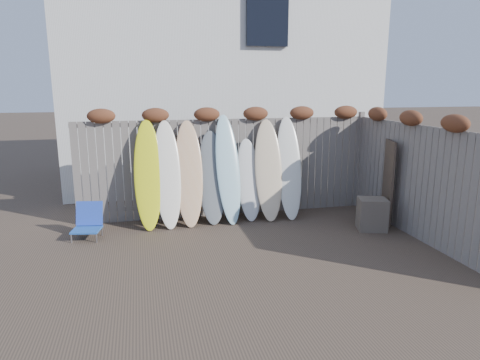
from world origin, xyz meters
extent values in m
plane|color=#493A2D|center=(0.00, 0.00, 0.00)|extent=(80.00, 80.00, 0.00)
cube|color=slate|center=(0.00, 2.40, 1.00)|extent=(6.00, 0.10, 2.00)
cube|color=slate|center=(3.00, 2.40, 1.05)|extent=(0.10, 0.10, 2.10)
ellipsoid|color=brown|center=(-2.40, 2.36, 2.10)|extent=(0.52, 0.28, 0.28)
ellipsoid|color=brown|center=(-1.40, 2.36, 2.10)|extent=(0.52, 0.28, 0.28)
ellipsoid|color=brown|center=(-0.40, 2.36, 2.10)|extent=(0.52, 0.28, 0.28)
ellipsoid|color=brown|center=(0.60, 2.36, 2.10)|extent=(0.52, 0.28, 0.28)
ellipsoid|color=brown|center=(1.60, 2.36, 2.10)|extent=(0.52, 0.28, 0.28)
ellipsoid|color=brown|center=(2.60, 2.36, 2.10)|extent=(0.52, 0.28, 0.28)
cube|color=slate|center=(3.00, 0.20, 1.00)|extent=(0.10, 4.40, 2.00)
ellipsoid|color=brown|center=(2.96, -0.50, 2.10)|extent=(0.28, 0.56, 0.28)
ellipsoid|color=brown|center=(2.96, 0.60, 2.10)|extent=(0.28, 0.56, 0.28)
ellipsoid|color=brown|center=(2.96, 1.70, 2.10)|extent=(0.28, 0.56, 0.28)
cube|color=silver|center=(0.50, 6.50, 3.00)|extent=(8.00, 5.00, 6.00)
cube|color=black|center=(1.30, 3.95, 4.20)|extent=(1.00, 0.12, 1.30)
cube|color=#2358B1|center=(-2.71, 1.50, 0.18)|extent=(0.54, 0.49, 0.03)
cube|color=blue|center=(-2.67, 1.72, 0.41)|extent=(0.49, 0.23, 0.43)
cylinder|color=silver|center=(-2.96, 1.36, 0.09)|extent=(0.03, 0.03, 0.18)
cylinder|color=#A5A5AC|center=(-2.89, 1.71, 0.09)|extent=(0.03, 0.03, 0.18)
cylinder|color=#ABAAB1|center=(-2.53, 1.28, 0.09)|extent=(0.03, 0.03, 0.18)
cylinder|color=#A1A0A7|center=(-2.47, 1.63, 0.09)|extent=(0.03, 0.03, 0.18)
cube|color=brown|center=(2.46, 0.81, 0.30)|extent=(0.62, 0.56, 0.60)
cube|color=#3A3223|center=(2.98, 1.28, 0.82)|extent=(0.38, 1.06, 1.64)
ellipsoid|color=yellow|center=(-1.60, 1.97, 1.02)|extent=(0.55, 0.75, 2.04)
ellipsoid|color=white|center=(-1.24, 1.97, 1.01)|extent=(0.51, 0.72, 2.02)
ellipsoid|color=#E8A26A|center=(-0.83, 1.98, 1.00)|extent=(0.57, 0.74, 2.01)
ellipsoid|color=slate|center=(-0.37, 2.00, 0.90)|extent=(0.58, 0.68, 1.79)
ellipsoid|color=#A3D3E1|center=(-0.06, 1.98, 1.05)|extent=(0.53, 0.78, 2.11)
ellipsoid|color=silver|center=(0.38, 2.03, 0.81)|extent=(0.49, 0.59, 1.62)
ellipsoid|color=beige|center=(0.78, 1.98, 1.00)|extent=(0.61, 0.75, 2.00)
ellipsoid|color=silver|center=(1.21, 1.98, 1.02)|extent=(0.56, 0.76, 2.04)
camera|label=1|loc=(-1.73, -6.09, 2.68)|focal=32.00mm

